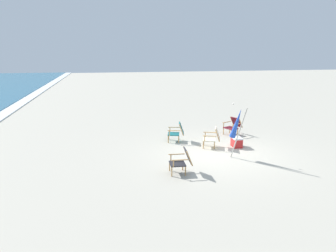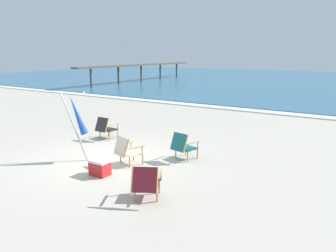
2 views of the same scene
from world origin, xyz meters
name	(u,v)px [view 2 (image 2 of 2)]	position (x,y,z in m)	size (l,w,h in m)	color
ground_plane	(103,159)	(0.00, 0.00, 0.00)	(80.00, 80.00, 0.00)	#B7AF9E
sea	(305,81)	(0.00, 30.68, 0.05)	(80.00, 40.00, 0.10)	#2D6684
surf_band	(234,108)	(0.00, 10.38, 0.03)	(80.00, 1.10, 0.06)	white
beach_chair_back_right	(183,145)	(2.00, 1.24, 0.43)	(0.71, 0.79, 0.82)	#196066
beach_chair_far_center	(146,182)	(2.70, -1.51, 0.42)	(0.87, 0.95, 0.78)	maroon
beach_chair_mid_center	(106,127)	(-1.52, 1.78, 0.43)	(0.61, 0.71, 0.81)	#28282D
beach_chair_back_left	(127,150)	(0.92, 0.01, 0.43)	(0.75, 0.81, 0.82)	beige
umbrella_furled_blue	(77,116)	(-0.55, -0.37, 1.30)	(0.83, 0.40, 2.00)	#B7B2A8
cooler_box	(100,167)	(0.83, -0.95, 0.20)	(0.49, 0.35, 0.40)	red
pier_distant	(141,66)	(-14.51, 21.01, 1.69)	(0.90, 17.96, 1.88)	brown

